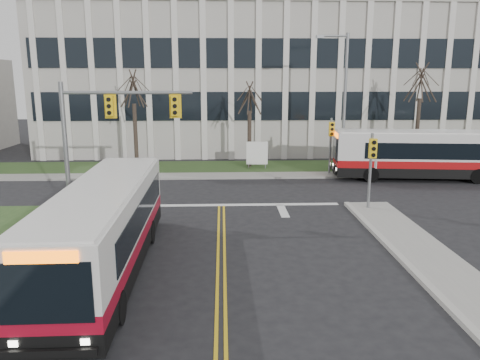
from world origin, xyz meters
name	(u,v)px	position (x,y,z in m)	size (l,w,h in m)	color
ground	(221,269)	(0.00, 0.00, 0.00)	(120.00, 120.00, 0.00)	black
sidewalk_cross	(297,175)	(5.00, 15.20, 0.07)	(44.00, 1.60, 0.14)	#9E9B93
building_lawn	(291,167)	(5.00, 18.00, 0.06)	(44.00, 5.00, 0.12)	#2C491F
office_building	(274,82)	(5.00, 30.00, 6.00)	(40.00, 16.00, 12.00)	#B5B0A7
mast_arm_signal	(100,124)	(-5.62, 7.16, 4.26)	(6.11, 0.38, 6.20)	slate
signal_pole_near	(371,160)	(7.20, 6.90, 2.50)	(0.34, 0.39, 3.80)	slate
signal_pole_far	(331,138)	(7.20, 15.40, 2.50)	(0.34, 0.39, 3.80)	slate
streetlight	(342,96)	(8.03, 16.20, 5.19)	(2.15, 0.25, 9.20)	slate
directory_sign	(257,153)	(2.50, 17.50, 1.17)	(1.50, 0.12, 2.00)	slate
tree_left	(133,90)	(-6.00, 18.00, 5.51)	(1.80, 1.80, 7.70)	#42352B
tree_mid	(250,99)	(2.00, 18.20, 4.88)	(1.80, 1.80, 6.82)	#42352B
tree_right	(421,84)	(14.00, 18.00, 5.91)	(1.80, 1.80, 8.25)	#42352B
bus_main	(105,230)	(-3.82, -0.03, 1.46)	(2.37, 10.92, 2.91)	silver
bus_cross	(426,156)	(13.00, 13.97, 1.52)	(2.46, 11.38, 3.03)	silver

